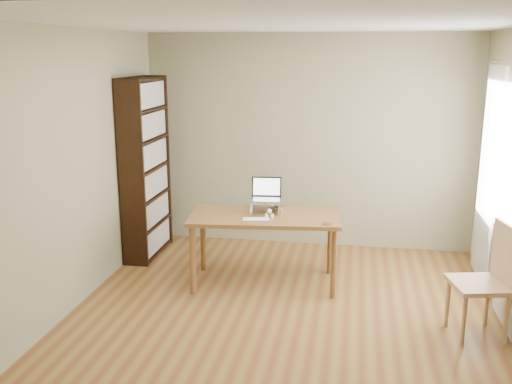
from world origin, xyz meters
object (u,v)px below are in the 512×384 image
(chair, at_px, (489,278))
(laptop, at_px, (267,194))
(bookshelf, at_px, (146,168))
(cat, at_px, (269,206))
(keyboard, at_px, (256,220))
(desk, at_px, (265,223))

(chair, bearing_deg, laptop, 142.10)
(bookshelf, xyz_separation_m, chair, (3.56, -1.49, -0.51))
(cat, bearing_deg, chair, -36.84)
(bookshelf, distance_m, keyboard, 1.74)
(desk, xyz_separation_m, keyboard, (-0.05, -0.22, 0.10))
(bookshelf, height_order, keyboard, bookshelf)
(bookshelf, xyz_separation_m, cat, (1.55, -0.56, -0.23))
(desk, bearing_deg, laptop, 84.07)
(bookshelf, bearing_deg, cat, -19.72)
(laptop, xyz_separation_m, cat, (0.03, -0.02, -0.12))
(desk, distance_m, keyboard, 0.25)
(keyboard, bearing_deg, laptop, 72.24)
(keyboard, height_order, chair, chair)
(laptop, height_order, keyboard, laptop)
(laptop, relative_size, keyboard, 1.11)
(cat, bearing_deg, laptop, 132.02)
(bookshelf, xyz_separation_m, laptop, (1.52, -0.53, -0.11))
(laptop, bearing_deg, keyboard, -103.83)
(keyboard, bearing_deg, bookshelf, 139.04)
(keyboard, bearing_deg, cat, 66.30)
(desk, bearing_deg, chair, -27.97)
(laptop, xyz_separation_m, keyboard, (-0.05, -0.35, -0.18))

